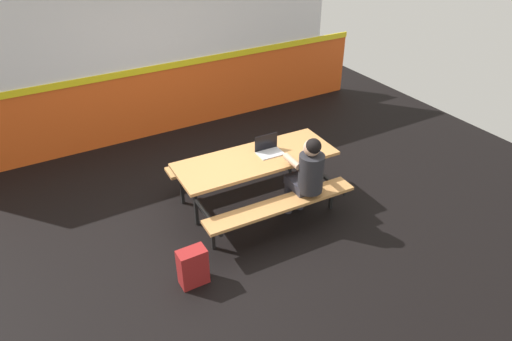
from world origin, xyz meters
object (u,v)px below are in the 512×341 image
picnic_table_main (256,169)px  laptop_silver (269,149)px  backpack_dark (193,267)px  student_nearer (307,173)px

picnic_table_main → laptop_silver: (0.20, 0.03, 0.21)m
picnic_table_main → backpack_dark: (-1.27, -0.86, -0.36)m
laptop_silver → backpack_dark: 1.81m
picnic_table_main → student_nearer: bearing=-56.8°
laptop_silver → backpack_dark: (-1.47, -0.89, -0.57)m
student_nearer → laptop_silver: student_nearer is taller
student_nearer → laptop_silver: size_ratio=3.68×
laptop_silver → backpack_dark: laptop_silver is taller
backpack_dark → student_nearer: bearing=10.0°
backpack_dark → laptop_silver: bearing=31.2°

